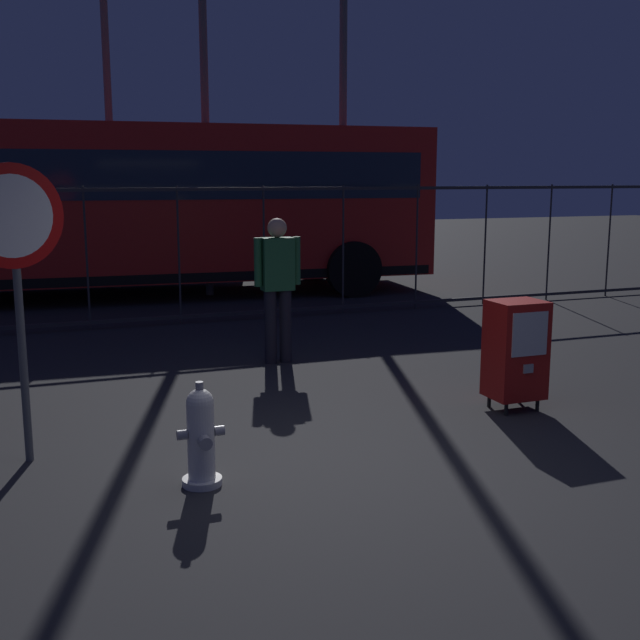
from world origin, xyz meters
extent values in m
plane|color=#262628|center=(0.00, 0.00, 0.00)|extent=(60.00, 60.00, 0.00)
cylinder|color=silver|center=(-1.00, 0.09, 0.03)|extent=(0.28, 0.28, 0.05)
cylinder|color=silver|center=(-1.00, 0.09, 0.33)|extent=(0.19, 0.19, 0.55)
sphere|color=silver|center=(-1.00, 0.09, 0.60)|extent=(0.19, 0.19, 0.19)
cylinder|color=gray|center=(-1.00, 0.09, 0.72)|extent=(0.06, 0.06, 0.05)
cylinder|color=gray|center=(-1.00, -0.05, 0.35)|extent=(0.09, 0.08, 0.09)
cylinder|color=gray|center=(-1.13, 0.09, 0.38)|extent=(0.07, 0.07, 0.07)
cylinder|color=gray|center=(-0.87, 0.09, 0.38)|extent=(0.07, 0.07, 0.07)
cylinder|color=black|center=(1.92, 0.72, 0.06)|extent=(0.04, 0.04, 0.12)
cylinder|color=black|center=(2.26, 0.72, 0.06)|extent=(0.04, 0.04, 0.12)
cylinder|color=black|center=(1.92, 1.00, 0.06)|extent=(0.04, 0.04, 0.12)
cylinder|color=black|center=(2.26, 1.00, 0.06)|extent=(0.04, 0.04, 0.12)
cube|color=#9E1411|center=(2.09, 0.86, 0.57)|extent=(0.48, 0.40, 0.90)
cube|color=#B2B7BF|center=(2.09, 0.65, 0.75)|extent=(0.36, 0.01, 0.40)
cube|color=gray|center=(2.09, 0.65, 0.43)|extent=(0.10, 0.02, 0.08)
cylinder|color=#4C4F54|center=(-2.13, 1.02, 1.10)|extent=(0.06, 0.06, 2.20)
cylinder|color=red|center=(-2.13, 1.00, 1.85)|extent=(0.71, 0.31, 0.76)
cylinder|color=white|center=(-2.13, 0.99, 1.85)|extent=(0.56, 0.23, 0.60)
cylinder|color=black|center=(0.52, 3.40, 0.42)|extent=(0.14, 0.14, 0.85)
cylinder|color=black|center=(0.70, 3.40, 0.42)|extent=(0.14, 0.14, 0.85)
cube|color=#1E5933|center=(0.61, 3.40, 1.15)|extent=(0.36, 0.20, 0.60)
sphere|color=tan|center=(0.61, 3.40, 1.56)|extent=(0.22, 0.22, 0.22)
cylinder|color=#1E5933|center=(0.38, 3.40, 1.18)|extent=(0.09, 0.09, 0.55)
cylinder|color=#1E5933|center=(0.84, 3.40, 1.18)|extent=(0.09, 0.09, 0.55)
cube|color=#2D2D33|center=(0.00, 6.22, 1.95)|extent=(18.00, 0.04, 0.05)
cube|color=#2D2D33|center=(0.00, 6.22, 0.10)|extent=(18.00, 0.04, 0.05)
cylinder|color=#2D2D33|center=(-1.29, 6.22, 1.00)|extent=(0.03, 0.03, 2.00)
cylinder|color=#2D2D33|center=(0.00, 6.22, 1.00)|extent=(0.03, 0.03, 2.00)
cylinder|color=#2D2D33|center=(1.29, 6.22, 1.00)|extent=(0.03, 0.03, 2.00)
cylinder|color=#2D2D33|center=(2.57, 6.22, 1.00)|extent=(0.03, 0.03, 2.00)
cylinder|color=#2D2D33|center=(3.86, 6.22, 1.00)|extent=(0.03, 0.03, 2.00)
cylinder|color=#2D2D33|center=(5.14, 6.22, 1.00)|extent=(0.03, 0.03, 2.00)
cylinder|color=#2D2D33|center=(6.43, 6.22, 1.00)|extent=(0.03, 0.03, 2.00)
cylinder|color=#2D2D33|center=(7.71, 6.22, 1.00)|extent=(0.03, 0.03, 2.00)
cube|color=red|center=(-0.20, 9.22, 1.67)|extent=(10.64, 3.17, 2.65)
cube|color=#1E2838|center=(-0.20, 9.22, 2.15)|extent=(10.01, 3.15, 0.80)
cube|color=black|center=(-0.20, 9.22, 0.45)|extent=(10.43, 3.17, 0.16)
cylinder|color=black|center=(3.39, 7.74, 0.50)|extent=(1.02, 0.34, 1.00)
cylinder|color=black|center=(3.55, 10.23, 0.50)|extent=(1.02, 0.34, 1.00)
cylinder|color=black|center=(0.87, 11.66, 0.50)|extent=(1.00, 0.28, 1.00)
cylinder|color=black|center=(0.86, 14.16, 0.50)|extent=(1.00, 0.28, 1.00)
cylinder|color=#4C4F54|center=(3.51, 8.56, 4.15)|extent=(0.14, 0.14, 8.31)
cylinder|color=#4C4F54|center=(-0.46, 10.47, 4.00)|extent=(0.14, 0.14, 7.99)
cylinder|color=#4C4F54|center=(1.03, 8.89, 4.10)|extent=(0.14, 0.14, 8.21)
camera|label=1|loc=(-2.04, -5.05, 2.13)|focal=43.81mm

